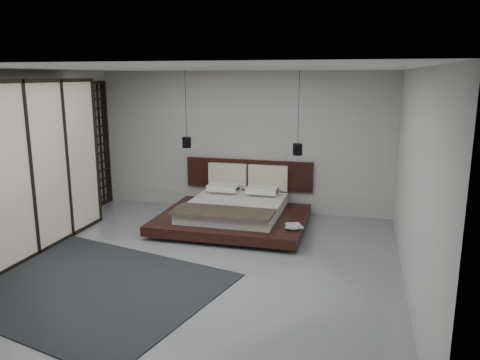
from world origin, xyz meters
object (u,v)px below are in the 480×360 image
(bed, at_px, (235,210))
(pendant_right, at_px, (298,149))
(wardrobe, at_px, (33,164))
(rug, at_px, (78,283))
(lattice_screen, at_px, (97,145))
(pendant_left, at_px, (187,142))

(bed, xyz_separation_m, pendant_right, (1.07, 0.39, 1.13))
(wardrobe, bearing_deg, rug, -39.24)
(bed, xyz_separation_m, wardrobe, (-2.86, -1.74, 1.05))
(wardrobe, distance_m, rug, 2.34)
(wardrobe, xyz_separation_m, rug, (1.50, -1.22, -1.32))
(rug, bearing_deg, wardrobe, 140.76)
(bed, relative_size, rug, 0.71)
(lattice_screen, relative_size, pendant_left, 1.79)
(wardrobe, bearing_deg, pendant_left, 50.04)
(pendant_right, distance_m, rug, 4.37)
(pendant_left, bearing_deg, bed, -20.18)
(rug, bearing_deg, bed, 65.36)
(lattice_screen, relative_size, bed, 1.00)
(wardrobe, bearing_deg, lattice_screen, 96.32)
(lattice_screen, relative_size, rug, 0.71)
(bed, distance_m, wardrobe, 3.51)
(bed, xyz_separation_m, rug, (-1.36, -2.96, -0.27))
(pendant_right, bearing_deg, pendant_left, 180.00)
(pendant_left, xyz_separation_m, rug, (-0.29, -3.36, -1.45))
(lattice_screen, xyz_separation_m, rug, (1.75, -3.50, -1.29))
(lattice_screen, relative_size, pendant_right, 1.73)
(lattice_screen, bearing_deg, pendant_left, -3.96)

